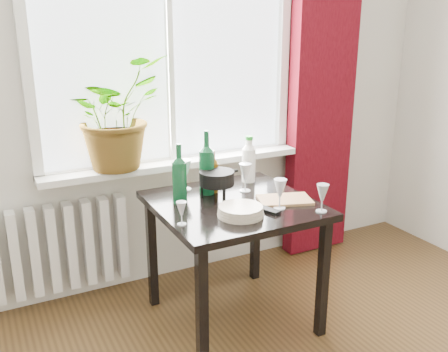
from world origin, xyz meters
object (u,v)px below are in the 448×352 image
plate_stack (241,211)px  cutting_board (285,200)px  wineglass_back_left (185,174)px  fondue_pot (217,184)px  wineglass_back_center (245,177)px  wine_bottle_right (207,162)px  wine_bottle_left (179,173)px  potted_plant (114,113)px  tv_remote (266,210)px  wineglass_far_right (322,198)px  bottle_amber (213,171)px  cleaning_bottle (249,159)px  wineglass_front_left (182,213)px  wineglass_front_right (280,194)px  table (233,217)px  radiator (62,247)px

plate_stack → cutting_board: bearing=13.8°
wineglass_back_left → fondue_pot: (0.11, -0.20, -0.02)m
wineglass_back_center → wine_bottle_right: bearing=161.8°
cutting_board → wine_bottle_right: bearing=136.0°
wine_bottle_left → wineglass_back_left: 0.23m
potted_plant → tv_remote: potted_plant is taller
wine_bottle_right → wineglass_far_right: size_ratio=2.45×
wine_bottle_left → bottle_amber: size_ratio=1.33×
wine_bottle_right → cleaning_bottle: 0.34m
cutting_board → wineglass_front_left: bearing=-175.4°
potted_plant → cutting_board: 1.12m
wine_bottle_right → wineglass_back_center: 0.25m
bottle_amber → wineglass_far_right: bottle_amber is taller
wineglass_back_center → wineglass_back_left: bearing=148.1°
cleaning_bottle → wineglass_front_left: (-0.64, -0.45, -0.09)m
wineglass_back_left → wine_bottle_left: bearing=-120.5°
wine_bottle_right → wineglass_front_left: size_ratio=3.09×
wine_bottle_left → plate_stack: bearing=-58.2°
bottle_amber → wineglass_front_left: (-0.36, -0.38, -0.07)m
cleaning_bottle → wineglass_front_right: bearing=-100.0°
table → wineglass_front_right: (0.17, -0.20, 0.18)m
cutting_board → wine_bottle_left: bearing=154.9°
wineglass_front_left → tv_remote: size_ratio=0.77×
tv_remote → radiator: bearing=120.5°
plate_stack → cutting_board: (0.32, 0.08, -0.02)m
plate_stack → fondue_pot: fondue_pot is taller
radiator → wineglass_back_left: 0.89m
table → fondue_pot: (-0.05, 0.11, 0.17)m
wineglass_front_left → tv_remote: 0.47m
wine_bottle_right → cutting_board: (0.33, -0.32, -0.18)m
plate_stack → tv_remote: size_ratio=1.52×
table → wineglass_back_left: (-0.16, 0.31, 0.19)m
bottle_amber → wineglass_front_right: bottle_amber is taller
wine_bottle_left → tv_remote: wine_bottle_left is taller
radiator → cutting_board: (1.11, -0.75, 0.37)m
wine_bottle_right → wineglass_front_left: bearing=-130.1°
wineglass_front_left → wineglass_far_right: bearing=-13.4°
bottle_amber → fondue_pot: bottle_amber is taller
radiator → fondue_pot: 1.05m
radiator → bottle_amber: bottle_amber is taller
cleaning_bottle → tv_remote: size_ratio=1.84×
plate_stack → cleaning_bottle: bearing=56.2°
wineglass_far_right → wineglass_front_left: size_ratio=1.26×
radiator → table: size_ratio=0.94×
plate_stack → potted_plant: bearing=117.1°
wine_bottle_left → tv_remote: size_ratio=2.12×
wineglass_back_center → wine_bottle_left: bearing=179.9°
wineglass_back_center → cutting_board: 0.28m
bottle_amber → radiator: bearing=152.8°
table → bottle_amber: bottle_amber is taller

